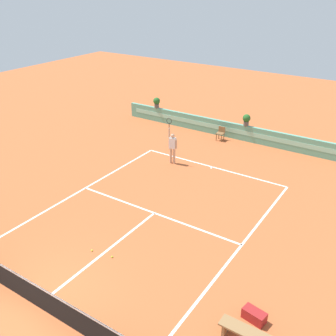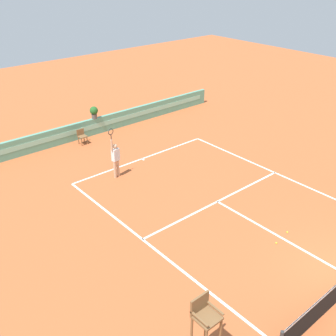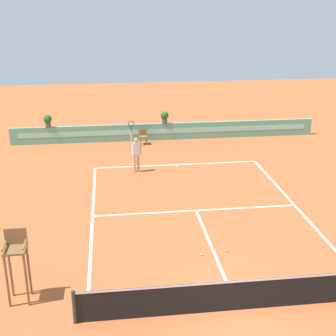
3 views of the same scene
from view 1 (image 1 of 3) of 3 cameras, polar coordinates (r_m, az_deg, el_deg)
The scene contains 12 objects.
ground_plane at distance 16.86m, azimuth -2.79°, elevation -7.21°, with size 60.00×60.00×0.00m, color #B2562D.
court_lines at distance 17.35m, azimuth -1.39°, elevation -6.12°, with size 8.32×11.94×0.01m.
net at distance 13.25m, azimuth -18.92°, elevation -16.98°, with size 8.92×0.10×1.00m.
back_wall_barrier at distance 24.86m, azimuth 11.38°, elevation 4.99°, with size 18.00×0.21×1.00m.
ball_kid_chair at distance 24.76m, azimuth 7.73°, elevation 5.13°, with size 0.44×0.44×0.85m.
bench_courtside at distance 11.93m, azimuth 11.46°, elevation -22.71°, with size 1.60×0.44×0.51m.
gear_bag at distance 12.71m, azimuth 12.49°, elevation -20.30°, with size 0.70×0.36×0.36m, color maroon.
tennis_player at distance 21.16m, azimuth 0.65°, elevation 3.30°, with size 0.61×0.28×2.58m.
tennis_ball_near_baseline at distance 15.23m, azimuth -11.06°, elevation -11.74°, with size 0.07×0.07×0.07m, color #CCE033.
tennis_ball_mid_court at distance 14.81m, azimuth -8.18°, elevation -12.73°, with size 0.07×0.07×0.07m, color #CCE033.
potted_plant_far_left at distance 27.63m, azimuth -1.67°, elevation 9.64°, with size 0.48×0.48×0.72m.
potted_plant_centre at distance 24.59m, azimuth 11.40°, elevation 7.01°, with size 0.48×0.48×0.72m.
Camera 1 is at (8.40, -5.31, 9.27)m, focal length 41.69 mm.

